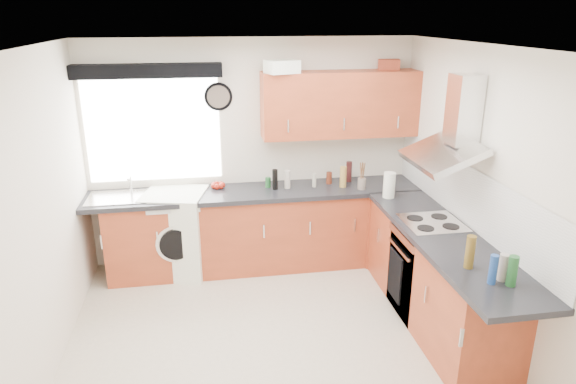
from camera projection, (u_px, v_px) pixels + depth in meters
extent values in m
plane|color=beige|center=(276.00, 344.00, 4.48)|extent=(3.60, 3.60, 0.00)
cube|color=white|center=(273.00, 47.00, 3.65)|extent=(3.60, 3.60, 0.02)
cube|color=silver|center=(252.00, 153.00, 5.74)|extent=(3.60, 0.02, 2.50)
cube|color=silver|center=(329.00, 349.00, 2.39)|extent=(3.60, 0.02, 2.50)
cube|color=silver|center=(33.00, 225.00, 3.78)|extent=(0.02, 3.60, 2.50)
cube|color=silver|center=(485.00, 198.00, 4.35)|extent=(0.02, 3.60, 2.50)
cube|color=white|center=(153.00, 130.00, 5.47)|extent=(1.40, 0.02, 1.10)
cube|color=black|center=(147.00, 71.00, 5.18)|extent=(1.50, 0.18, 0.14)
cube|color=white|center=(465.00, 194.00, 4.65)|extent=(0.01, 3.00, 0.54)
cube|color=#90381D|center=(247.00, 231.00, 5.73)|extent=(3.00, 0.58, 0.86)
cube|color=#90381D|center=(385.00, 222.00, 5.97)|extent=(0.60, 0.60, 0.86)
cube|color=#90381D|center=(436.00, 278.00, 4.71)|extent=(0.58, 2.10, 0.86)
cube|color=black|center=(256.00, 192.00, 5.58)|extent=(3.60, 0.62, 0.05)
cube|color=black|center=(447.00, 240.00, 4.42)|extent=(0.62, 2.42, 0.05)
cube|color=black|center=(428.00, 271.00, 4.85)|extent=(0.56, 0.58, 0.85)
cube|color=silver|center=(433.00, 223.00, 4.69)|extent=(0.52, 0.52, 0.01)
cube|color=#90381D|center=(340.00, 104.00, 5.54)|extent=(1.70, 0.35, 0.70)
cube|color=white|center=(177.00, 233.00, 5.60)|extent=(0.76, 0.74, 0.92)
cylinder|color=black|center=(218.00, 97.00, 5.46)|extent=(0.30, 0.04, 0.30)
cube|color=white|center=(282.00, 67.00, 5.21)|extent=(0.37, 0.32, 0.13)
cube|color=#9C3921|center=(389.00, 64.00, 5.59)|extent=(0.28, 0.25, 0.11)
cylinder|color=#75675C|center=(362.00, 184.00, 5.59)|extent=(0.11, 0.11, 0.12)
cylinder|color=white|center=(389.00, 185.00, 5.32)|extent=(0.13, 0.13, 0.27)
cylinder|color=#B4A799|center=(287.00, 179.00, 5.62)|extent=(0.06, 0.06, 0.20)
cylinder|color=#AAA491|center=(314.00, 180.00, 5.66)|extent=(0.04, 0.04, 0.15)
cylinder|color=#205A29|center=(268.00, 182.00, 5.66)|extent=(0.06, 0.06, 0.11)
cylinder|color=#371313|center=(349.00, 172.00, 5.83)|extent=(0.07, 0.07, 0.23)
cylinder|color=#5D2413|center=(329.00, 178.00, 5.77)|extent=(0.06, 0.06, 0.13)
cylinder|color=#A67E39|center=(343.00, 177.00, 5.64)|extent=(0.07, 0.07, 0.23)
cylinder|color=black|center=(275.00, 180.00, 5.57)|extent=(0.06, 0.06, 0.22)
cylinder|color=navy|center=(493.00, 269.00, 3.62)|extent=(0.06, 0.06, 0.22)
cylinder|color=#A3978B|center=(503.00, 267.00, 3.67)|extent=(0.07, 0.07, 0.20)
cylinder|color=#205B29|center=(512.00, 271.00, 3.59)|extent=(0.07, 0.07, 0.23)
cylinder|color=brown|center=(470.00, 252.00, 3.84)|extent=(0.07, 0.07, 0.26)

